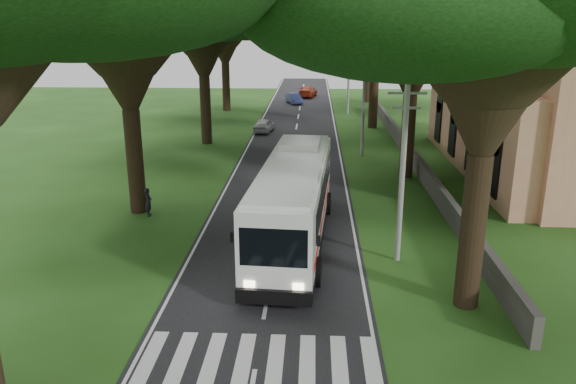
# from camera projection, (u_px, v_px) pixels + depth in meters

# --- Properties ---
(ground) EXTENTS (140.00, 140.00, 0.00)m
(ground) POSITION_uv_depth(u_px,v_px,m) (262.00, 327.00, 19.57)
(ground) COLOR #254915
(ground) RESTS_ON ground
(road) EXTENTS (8.00, 120.00, 0.04)m
(road) POSITION_uv_depth(u_px,v_px,m) (291.00, 158.00, 43.42)
(road) COLOR black
(road) RESTS_ON ground
(crosswalk) EXTENTS (8.00, 3.00, 0.01)m
(crosswalk) POSITION_uv_depth(u_px,v_px,m) (257.00, 361.00, 17.66)
(crosswalk) COLOR silver
(crosswalk) RESTS_ON ground
(property_wall) EXTENTS (0.35, 50.00, 1.20)m
(property_wall) POSITION_uv_depth(u_px,v_px,m) (411.00, 154.00, 41.89)
(property_wall) COLOR #383533
(property_wall) RESTS_ON ground
(church) EXTENTS (14.00, 24.00, 11.60)m
(church) POSITION_uv_depth(u_px,v_px,m) (553.00, 102.00, 37.89)
(church) COLOR #E4886F
(church) RESTS_ON ground
(pole_near) EXTENTS (1.60, 0.24, 8.00)m
(pole_near) POSITION_uv_depth(u_px,v_px,m) (403.00, 169.00, 23.81)
(pole_near) COLOR gray
(pole_near) RESTS_ON ground
(pole_mid) EXTENTS (1.60, 0.24, 8.00)m
(pole_mid) POSITION_uv_depth(u_px,v_px,m) (364.00, 102.00, 42.90)
(pole_mid) COLOR gray
(pole_mid) RESTS_ON ground
(pole_far) EXTENTS (1.60, 0.24, 8.00)m
(pole_far) POSITION_uv_depth(u_px,v_px,m) (349.00, 77.00, 61.98)
(pole_far) COLOR gray
(pole_far) RESTS_ON ground
(tree_l_midb) EXTENTS (15.04, 15.04, 14.66)m
(tree_l_midb) POSITION_uv_depth(u_px,v_px,m) (201.00, 5.00, 45.16)
(tree_l_midb) COLOR black
(tree_l_midb) RESTS_ON ground
(tree_l_far) EXTENTS (14.77, 14.77, 14.20)m
(tree_l_far) POSITION_uv_depth(u_px,v_px,m) (224.00, 12.00, 62.50)
(tree_l_far) COLOR black
(tree_l_far) RESTS_ON ground
(tree_r_mida) EXTENTS (16.34, 16.34, 14.57)m
(tree_r_mida) POSITION_uv_depth(u_px,v_px,m) (416.00, 6.00, 35.03)
(tree_r_mida) COLOR black
(tree_r_mida) RESTS_ON ground
(tree_r_far) EXTENTS (14.97, 14.97, 15.28)m
(tree_r_far) POSITION_uv_depth(u_px,v_px,m) (370.00, 4.00, 69.08)
(tree_r_far) COLOR black
(tree_r_far) RESTS_ON ground
(coach_bus) EXTENTS (3.89, 13.64, 3.98)m
(coach_bus) POSITION_uv_depth(u_px,v_px,m) (294.00, 200.00, 26.45)
(coach_bus) COLOR white
(coach_bus) RESTS_ON ground
(distant_car_a) EXTENTS (1.99, 3.91, 1.27)m
(distant_car_a) POSITION_uv_depth(u_px,v_px,m) (264.00, 125.00, 53.02)
(distant_car_a) COLOR #ACABB0
(distant_car_a) RESTS_ON road
(distant_car_b) EXTENTS (2.43, 4.11, 1.28)m
(distant_car_b) POSITION_uv_depth(u_px,v_px,m) (294.00, 98.00, 70.72)
(distant_car_b) COLOR navy
(distant_car_b) RESTS_ON road
(distant_car_c) EXTENTS (2.81, 5.29, 1.46)m
(distant_car_c) POSITION_uv_depth(u_px,v_px,m) (308.00, 91.00, 76.90)
(distant_car_c) COLOR #9A3016
(distant_car_c) RESTS_ON road
(pedestrian) EXTENTS (0.45, 0.62, 1.58)m
(pedestrian) POSITION_uv_depth(u_px,v_px,m) (148.00, 202.00, 30.43)
(pedestrian) COLOR black
(pedestrian) RESTS_ON ground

